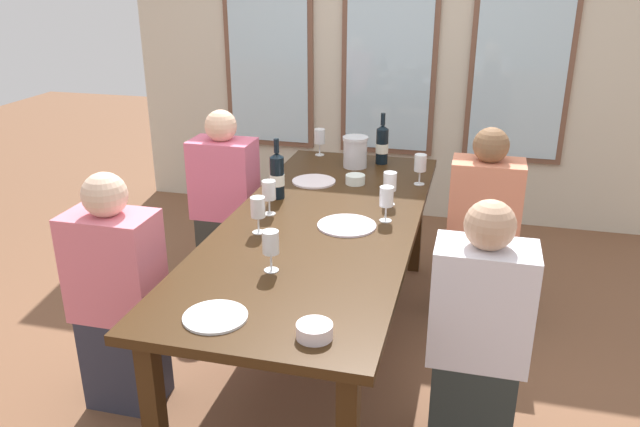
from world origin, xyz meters
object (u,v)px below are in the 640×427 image
object	(u,v)px
wine_glass_1	(258,208)
wine_glass_4	(269,192)
wine_glass_5	(271,244)
metal_pitcher	(355,152)
wine_bottle_1	(277,175)
tasting_bowl_1	(314,331)
seated_person_1	(482,231)
wine_glass_6	(386,197)
seated_person_2	(118,300)
wine_glass_2	(320,138)
dining_table	(322,234)
seated_person_0	(225,204)
white_plate_2	(314,181)
white_plate_0	(347,225)
white_plate_1	(215,317)
wine_glass_3	(420,164)
tasting_bowl_0	(355,179)
seated_person_3	(478,340)
wine_glass_0	(390,183)
wine_bottle_0	(382,144)

from	to	relation	value
wine_glass_1	wine_glass_4	distance (m)	0.24
wine_glass_1	wine_glass_5	bearing A→B (deg)	-63.19
metal_pitcher	wine_bottle_1	bearing A→B (deg)	-114.39
tasting_bowl_1	seated_person_1	world-z (taller)	seated_person_1
wine_glass_6	seated_person_2	size ratio (longest dim) A/B	0.16
metal_pitcher	wine_glass_2	world-z (taller)	metal_pitcher
dining_table	seated_person_0	size ratio (longest dim) A/B	2.11
dining_table	seated_person_2	xyz separation A→B (m)	(-0.77, -0.61, -0.14)
seated_person_0	wine_glass_6	bearing A→B (deg)	-27.28
white_plate_2	wine_glass_4	distance (m)	0.55
white_plate_0	white_plate_2	size ratio (longest dim) A/B	1.13
white_plate_1	wine_glass_3	world-z (taller)	wine_glass_3
tasting_bowl_0	seated_person_3	size ratio (longest dim) A/B	0.10
wine_bottle_1	wine_glass_1	world-z (taller)	wine_bottle_1
wine_glass_1	wine_glass_2	size ratio (longest dim) A/B	1.00
wine_glass_2	wine_glass_5	xyz separation A→B (m)	(0.22, -1.67, 0.00)
wine_glass_6	seated_person_1	size ratio (longest dim) A/B	0.16
metal_pitcher	wine_glass_3	size ratio (longest dim) A/B	1.09
white_plate_1	metal_pitcher	xyz separation A→B (m)	(0.12, 1.87, 0.09)
tasting_bowl_1	seated_person_3	size ratio (longest dim) A/B	0.11
dining_table	wine_glass_0	distance (m)	0.45
wine_bottle_1	tasting_bowl_0	world-z (taller)	wine_bottle_1
wine_bottle_1	seated_person_1	size ratio (longest dim) A/B	0.29
wine_glass_3	wine_glass_5	distance (m)	1.32
white_plate_2	wine_glass_2	world-z (taller)	wine_glass_2
white_plate_1	wine_glass_6	xyz separation A→B (m)	(0.44, 1.05, 0.12)
white_plate_0	tasting_bowl_0	distance (m)	0.63
white_plate_1	wine_bottle_0	xyz separation A→B (m)	(0.27, 1.98, 0.12)
wine_glass_2	wine_glass_5	bearing A→B (deg)	-82.33
white_plate_0	tasting_bowl_1	xyz separation A→B (m)	(0.10, -0.96, 0.02)
wine_glass_1	wine_glass_4	size ratio (longest dim) A/B	1.00
white_plate_1	dining_table	bearing A→B (deg)	81.82
seated_person_3	wine_glass_4	bearing A→B (deg)	151.50
wine_glass_4	tasting_bowl_0	bearing A→B (deg)	60.34
white_plate_0	wine_glass_3	bearing A→B (deg)	69.24
wine_glass_1	seated_person_0	distance (m)	1.04
dining_table	seated_person_0	distance (m)	1.00
wine_glass_3	seated_person_1	xyz separation A→B (m)	(0.37, -0.09, -0.34)
tasting_bowl_0	wine_glass_5	size ratio (longest dim) A/B	0.63
wine_glass_2	wine_glass_4	distance (m)	1.07
wine_bottle_0	tasting_bowl_0	size ratio (longest dim) A/B	2.88
wine_glass_6	dining_table	bearing A→B (deg)	-166.72
dining_table	wine_glass_5	world-z (taller)	wine_glass_5
wine_glass_2	wine_glass_4	bearing A→B (deg)	-89.05
wine_bottle_0	tasting_bowl_1	bearing A→B (deg)	-87.16
seated_person_2	seated_person_1	bearing A→B (deg)	37.54
wine_glass_6	metal_pitcher	bearing A→B (deg)	111.05
wine_glass_5	seated_person_3	bearing A→B (deg)	1.77
wine_glass_2	seated_person_1	world-z (taller)	seated_person_1
tasting_bowl_1	seated_person_0	distance (m)	1.93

